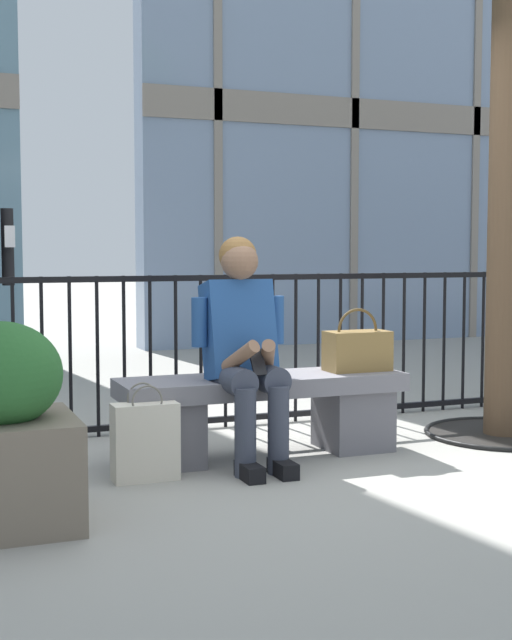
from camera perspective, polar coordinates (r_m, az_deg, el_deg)
ground_plane at (r=4.93m, az=0.43°, el=-8.81°), size 60.00×60.00×0.00m
stone_bench at (r=4.87m, az=0.43°, el=-5.71°), size 1.60×0.44×0.45m
seated_person_with_phone at (r=4.65m, az=-0.76°, el=-1.49°), size 0.52×0.66×1.21m
handbag_on_bench at (r=5.06m, az=6.58°, el=-1.92°), size 0.36×0.19×0.36m
shopping_bag at (r=4.43m, az=-7.19°, el=-7.76°), size 0.32×0.14×0.48m
plaza_railing at (r=5.63m, az=-2.79°, el=-1.99°), size 7.11×0.04×0.98m
planter at (r=3.79m, az=-16.17°, el=-6.98°), size 0.60×0.60×0.85m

